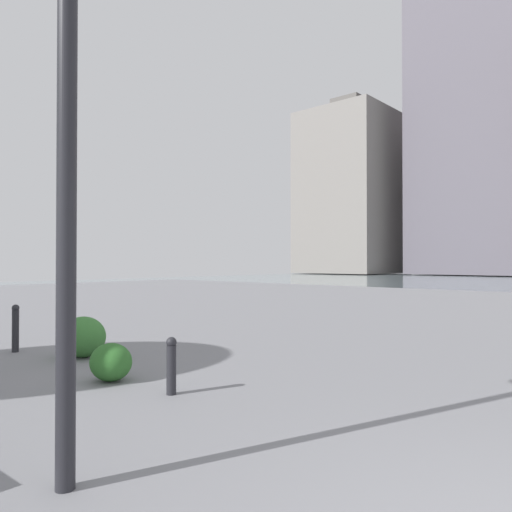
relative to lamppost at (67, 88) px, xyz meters
name	(u,v)px	position (x,y,z in m)	size (l,w,h in m)	color
building_annex	(488,131)	(16.62, -68.58, 16.71)	(18.00, 14.69, 41.25)	#5B5660
building_highrise	(352,193)	(35.08, -63.84, 9.48)	(12.89, 14.15, 26.78)	gray
lamppost	(67,88)	(0.00, 0.00, 0.00)	(0.98, 0.28, 4.38)	#232328
bollard_near	(171,364)	(1.40, -2.07, -2.51)	(0.13, 0.13, 0.70)	#232328
bollard_mid	(15,327)	(5.74, -1.97, -2.43)	(0.13, 0.13, 0.86)	#232328
shrub_low	(83,337)	(4.38, -2.54, -2.53)	(0.81, 0.73, 0.69)	#387533
shrub_round	(111,362)	(2.55, -1.94, -2.62)	(0.61, 0.55, 0.52)	#2D6628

